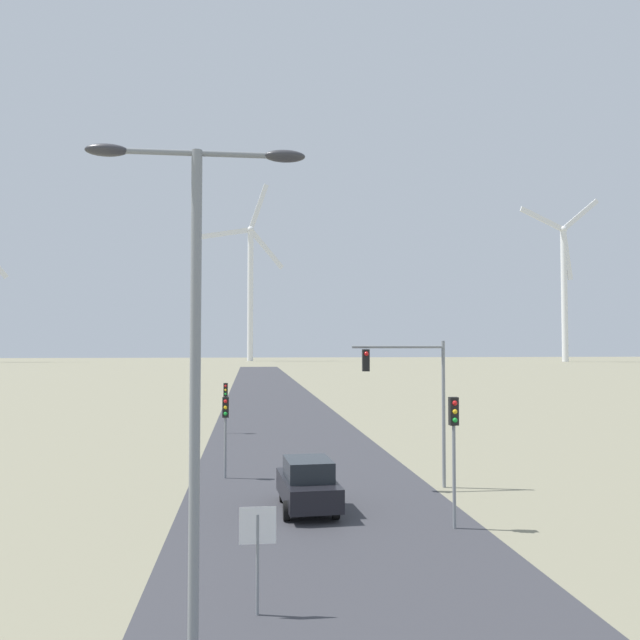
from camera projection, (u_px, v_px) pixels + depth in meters
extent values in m
cube|color=#38383D|center=(280.00, 417.00, 50.93)|extent=(10.00, 240.00, 0.01)
cylinder|color=gray|center=(195.00, 424.00, 10.23)|extent=(0.18, 0.18, 9.10)
cylinder|color=gray|center=(197.00, 153.00, 10.41)|extent=(2.93, 0.10, 0.10)
ellipsoid|color=#333338|center=(107.00, 150.00, 10.25)|extent=(0.70, 0.32, 0.20)
ellipsoid|color=#333338|center=(285.00, 156.00, 10.58)|extent=(0.70, 0.32, 0.20)
cylinder|color=gray|center=(258.00, 565.00, 13.53)|extent=(0.07, 0.07, 2.15)
cube|color=white|center=(258.00, 525.00, 13.55)|extent=(0.81, 0.01, 0.81)
cube|color=red|center=(258.00, 525.00, 13.56)|extent=(0.76, 0.02, 0.76)
cylinder|color=gray|center=(225.00, 437.00, 27.46)|extent=(0.11, 0.11, 3.56)
cube|color=black|center=(226.00, 407.00, 27.52)|extent=(0.28, 0.24, 0.90)
sphere|color=red|center=(226.00, 401.00, 27.39)|extent=(0.16, 0.16, 0.16)
sphere|color=gold|center=(225.00, 408.00, 27.38)|extent=(0.16, 0.16, 0.16)
sphere|color=green|center=(225.00, 414.00, 27.37)|extent=(0.16, 0.16, 0.16)
cylinder|color=gray|center=(454.00, 463.00, 19.95)|extent=(0.11, 0.11, 4.18)
cube|color=black|center=(454.00, 411.00, 20.02)|extent=(0.28, 0.24, 0.90)
sphere|color=red|center=(455.00, 403.00, 19.89)|extent=(0.16, 0.16, 0.16)
sphere|color=gold|center=(455.00, 412.00, 19.88)|extent=(0.16, 0.16, 0.16)
sphere|color=green|center=(455.00, 420.00, 19.87)|extent=(0.16, 0.16, 0.16)
cylinder|color=gray|center=(226.00, 408.00, 41.48)|extent=(0.11, 0.11, 3.33)
cube|color=black|center=(226.00, 390.00, 41.53)|extent=(0.28, 0.24, 0.90)
sphere|color=red|center=(226.00, 386.00, 41.41)|extent=(0.16, 0.16, 0.16)
sphere|color=gold|center=(226.00, 390.00, 41.40)|extent=(0.16, 0.16, 0.16)
sphere|color=green|center=(226.00, 394.00, 41.38)|extent=(0.16, 0.16, 0.16)
cylinder|color=gray|center=(444.00, 414.00, 25.73)|extent=(0.14, 0.14, 6.03)
cylinder|color=gray|center=(398.00, 347.00, 25.63)|extent=(3.83, 0.12, 0.12)
cube|color=black|center=(366.00, 360.00, 25.45)|extent=(0.28, 0.24, 0.90)
sphere|color=red|center=(366.00, 354.00, 25.33)|extent=(0.18, 0.18, 0.18)
cube|color=black|center=(308.00, 489.00, 22.14)|extent=(2.07, 4.21, 0.80)
cube|color=#1E2328|center=(308.00, 469.00, 22.02)|extent=(1.69, 2.20, 0.70)
cylinder|color=black|center=(283.00, 493.00, 23.29)|extent=(0.22, 0.66, 0.66)
cylinder|color=black|center=(326.00, 492.00, 23.47)|extent=(0.22, 0.66, 0.66)
cylinder|color=black|center=(287.00, 511.00, 20.76)|extent=(0.22, 0.66, 0.66)
cylinder|color=black|center=(336.00, 509.00, 20.95)|extent=(0.22, 0.66, 0.66)
cylinder|color=white|center=(250.00, 295.00, 234.67)|extent=(2.20, 2.20, 49.63)
sphere|color=white|center=(251.00, 230.00, 235.69)|extent=(2.60, 2.60, 2.60)
cube|color=white|center=(267.00, 250.00, 237.35)|extent=(13.08, 3.13, 14.78)
cube|color=white|center=(259.00, 206.00, 237.02)|extent=(7.48, 1.99, 17.67)
cube|color=white|center=(226.00, 233.00, 232.69)|extent=(17.80, 4.09, 5.27)
cylinder|color=white|center=(564.00, 295.00, 224.84)|extent=(2.20, 2.20, 47.87)
sphere|color=white|center=(563.00, 230.00, 225.82)|extent=(2.60, 2.60, 2.60)
cube|color=white|center=(567.00, 256.00, 225.76)|extent=(4.38, 1.05, 17.82)
cube|color=white|center=(581.00, 214.00, 227.83)|extent=(14.98, 2.41, 12.42)
cube|color=white|center=(541.00, 219.00, 223.86)|extent=(17.09, 2.68, 8.22)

